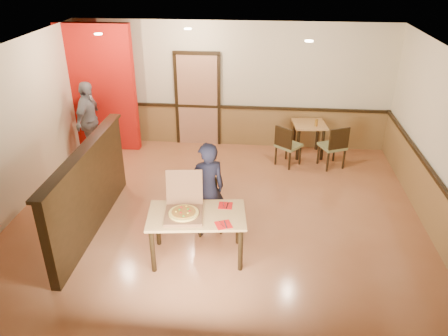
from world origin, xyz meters
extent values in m
plane|color=#B87247|center=(0.00, 0.00, 0.00)|extent=(7.00, 7.00, 0.00)
plane|color=black|center=(0.00, 0.00, 2.80)|extent=(7.00, 7.00, 0.00)
plane|color=beige|center=(0.00, 3.50, 1.40)|extent=(7.00, 0.00, 7.00)
cube|color=olive|center=(0.00, 3.47, 0.45)|extent=(7.00, 0.04, 0.90)
cube|color=black|center=(0.00, 3.45, 0.92)|extent=(7.00, 0.06, 0.06)
cube|color=olive|center=(3.47, 0.00, 0.45)|extent=(0.04, 7.00, 0.90)
cube|color=black|center=(3.45, 0.00, 0.92)|extent=(0.06, 7.00, 0.06)
cube|color=tan|center=(-0.80, 3.46, 1.05)|extent=(0.90, 0.06, 2.10)
cube|color=black|center=(-2.00, -0.20, 0.70)|extent=(0.14, 3.00, 1.40)
cube|color=black|center=(-2.00, -0.20, 1.42)|extent=(0.20, 3.10, 0.05)
cube|color=red|center=(-2.90, 3.00, 1.40)|extent=(1.60, 0.20, 2.78)
cylinder|color=beige|center=(-2.30, 1.80, 2.78)|extent=(0.14, 0.14, 0.02)
cylinder|color=beige|center=(-0.80, 2.50, 2.78)|extent=(0.14, 0.14, 0.02)
cylinder|color=beige|center=(1.40, 1.50, 2.78)|extent=(0.14, 0.14, 0.02)
cube|color=tan|center=(-0.19, -0.77, 0.73)|extent=(1.48, 0.96, 0.04)
cylinder|color=black|center=(-0.77, -1.16, 0.35)|extent=(0.07, 0.07, 0.71)
cylinder|color=black|center=(-0.85, -0.52, 0.35)|extent=(0.07, 0.07, 0.71)
cylinder|color=black|center=(0.46, -1.01, 0.35)|extent=(0.07, 0.07, 0.71)
cylinder|color=black|center=(0.38, -0.38, 0.35)|extent=(0.07, 0.07, 0.71)
cube|color=olive|center=(-0.13, -0.06, 0.42)|extent=(0.54, 0.54, 0.05)
cube|color=black|center=(-0.19, 0.12, 0.65)|extent=(0.39, 0.17, 0.40)
cylinder|color=black|center=(-0.23, -0.28, 0.18)|extent=(0.04, 0.04, 0.36)
cylinder|color=black|center=(-0.35, 0.05, 0.18)|extent=(0.04, 0.04, 0.36)
cylinder|color=black|center=(0.09, -0.16, 0.18)|extent=(0.04, 0.04, 0.36)
cylinder|color=black|center=(-0.02, 0.17, 0.18)|extent=(0.04, 0.04, 0.36)
cube|color=olive|center=(1.26, 2.50, 0.44)|extent=(0.62, 0.62, 0.06)
cube|color=black|center=(1.13, 2.34, 0.68)|extent=(0.35, 0.30, 0.42)
cylinder|color=black|center=(1.52, 2.53, 0.19)|extent=(0.04, 0.04, 0.38)
cylinder|color=black|center=(1.28, 2.24, 0.19)|extent=(0.04, 0.04, 0.38)
cylinder|color=black|center=(1.23, 2.76, 0.19)|extent=(0.04, 0.04, 0.38)
cylinder|color=black|center=(1.00, 2.47, 0.19)|extent=(0.04, 0.04, 0.38)
cube|color=olive|center=(2.16, 2.50, 0.46)|extent=(0.61, 0.61, 0.06)
cube|color=black|center=(2.24, 2.31, 0.71)|extent=(0.42, 0.22, 0.44)
cylinder|color=black|center=(2.25, 2.75, 0.20)|extent=(0.04, 0.04, 0.40)
cylinder|color=black|center=(2.41, 2.40, 0.20)|extent=(0.04, 0.04, 0.40)
cylinder|color=black|center=(1.91, 2.60, 0.20)|extent=(0.04, 0.04, 0.40)
cylinder|color=black|center=(2.06, 2.25, 0.20)|extent=(0.04, 0.04, 0.40)
cube|color=tan|center=(1.71, 3.05, 0.72)|extent=(0.76, 0.76, 0.04)
cylinder|color=black|center=(1.47, 2.76, 0.35)|extent=(0.07, 0.07, 0.70)
cylinder|color=black|center=(1.41, 3.28, 0.35)|extent=(0.07, 0.07, 0.70)
cylinder|color=black|center=(2.00, 2.82, 0.35)|extent=(0.07, 0.07, 0.70)
cylinder|color=black|center=(1.94, 3.34, 0.35)|extent=(0.07, 0.07, 0.70)
imported|color=black|center=(-0.12, -0.14, 0.80)|extent=(0.69, 0.60, 1.59)
imported|color=gray|center=(-3.00, 2.46, 0.85)|extent=(0.49, 1.03, 1.70)
cube|color=brown|center=(-0.37, -0.84, 0.77)|extent=(0.59, 0.59, 0.04)
cube|color=brown|center=(-0.40, -0.53, 1.05)|extent=(0.54, 0.16, 0.52)
cylinder|color=#F6D559|center=(-0.37, -0.84, 0.80)|extent=(0.47, 0.47, 0.03)
cube|color=red|center=(0.22, -1.00, 0.75)|extent=(0.28, 0.28, 0.00)
cylinder|color=white|center=(0.19, -1.00, 0.76)|extent=(0.08, 0.17, 0.01)
cube|color=white|center=(0.25, -1.00, 0.76)|extent=(0.09, 0.18, 0.00)
cube|color=red|center=(0.20, -0.50, 0.75)|extent=(0.20, 0.20, 0.00)
cylinder|color=white|center=(0.17, -0.50, 0.76)|extent=(0.01, 0.18, 0.01)
cube|color=white|center=(0.23, -0.50, 0.76)|extent=(0.02, 0.19, 0.00)
cylinder|color=#8C5B19|center=(1.83, 2.90, 0.82)|extent=(0.06, 0.06, 0.16)
camera|label=1|loc=(0.70, -5.98, 4.18)|focal=35.00mm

